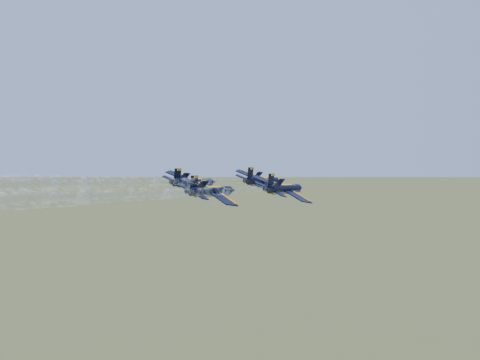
% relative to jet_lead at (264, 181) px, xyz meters
% --- Properties ---
extents(jet_lead, '(12.90, 18.41, 5.77)m').
position_rel_jet_lead_xyz_m(jet_lead, '(0.00, 0.00, 0.00)').
color(jet_lead, black).
extents(jet_left, '(12.90, 18.41, 5.77)m').
position_rel_jet_lead_xyz_m(jet_left, '(-15.14, -6.67, 0.00)').
color(jet_left, black).
extents(jet_right, '(12.90, 18.41, 5.77)m').
position_rel_jet_lead_xyz_m(jet_right, '(7.27, -12.23, 0.00)').
color(jet_right, black).
extents(jet_slot, '(12.90, 18.41, 5.77)m').
position_rel_jet_lead_xyz_m(jet_slot, '(-6.58, -19.64, 0.00)').
color(jet_slot, black).
extents(smoke_trail_lead, '(20.07, 64.94, 2.91)m').
position_rel_jet_lead_xyz_m(smoke_trail_lead, '(-13.87, -49.51, 0.04)').
color(smoke_trail_lead, white).
extents(smoke_trail_right, '(20.07, 64.94, 2.91)m').
position_rel_jet_lead_xyz_m(smoke_trail_right, '(-6.61, -61.73, 0.04)').
color(smoke_trail_right, white).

